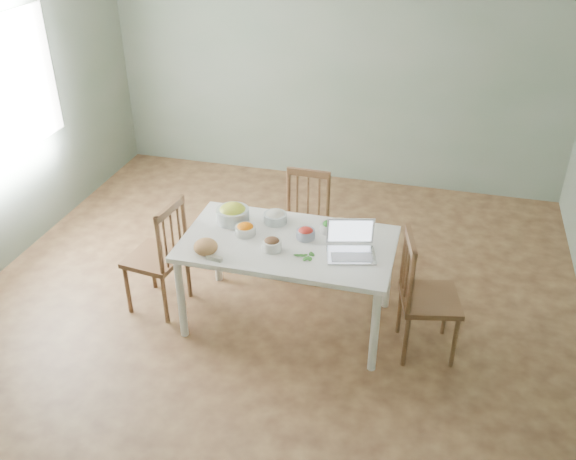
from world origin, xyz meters
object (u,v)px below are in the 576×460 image
(chair_far, at_px, (302,227))
(bowl_squash, at_px, (233,213))
(chair_left, at_px, (155,255))
(laptop, at_px, (352,242))
(dining_table, at_px, (288,282))
(bread_boule, at_px, (206,247))
(chair_right, at_px, (430,296))

(chair_far, xyz_separation_m, bowl_squash, (-0.44, -0.50, 0.35))
(chair_far, bearing_deg, chair_left, -141.91)
(chair_far, height_order, bowl_squash, chair_far)
(chair_far, height_order, chair_left, chair_left)
(chair_far, distance_m, laptop, 1.01)
(dining_table, distance_m, chair_far, 0.69)
(bread_boule, height_order, bowl_squash, bowl_squash)
(dining_table, distance_m, bread_boule, 0.75)
(bread_boule, distance_m, laptop, 1.05)
(chair_far, bearing_deg, chair_right, -31.73)
(chair_left, bearing_deg, bread_boule, 73.35)
(dining_table, relative_size, chair_left, 1.63)
(chair_left, distance_m, bowl_squash, 0.72)
(chair_right, bearing_deg, laptop, 78.48)
(bread_boule, bearing_deg, dining_table, 30.33)
(chair_right, bearing_deg, chair_left, 77.63)
(chair_left, relative_size, chair_right, 0.99)
(bread_boule, height_order, laptop, laptop)
(laptop, bearing_deg, chair_far, 111.16)
(chair_right, height_order, bread_boule, chair_right)
(bread_boule, distance_m, bowl_squash, 0.49)
(dining_table, height_order, chair_left, chair_left)
(bowl_squash, bearing_deg, laptop, -14.57)
(chair_left, distance_m, laptop, 1.61)
(chair_far, height_order, laptop, laptop)
(chair_right, distance_m, bowl_squash, 1.63)
(bread_boule, relative_size, laptop, 0.51)
(chair_right, xyz_separation_m, bread_boule, (-1.61, -0.24, 0.31))
(chair_far, distance_m, chair_left, 1.27)
(chair_right, bearing_deg, bread_boule, 86.14)
(chair_far, xyz_separation_m, laptop, (0.54, -0.76, 0.40))
(dining_table, xyz_separation_m, chair_far, (-0.05, 0.68, 0.10))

